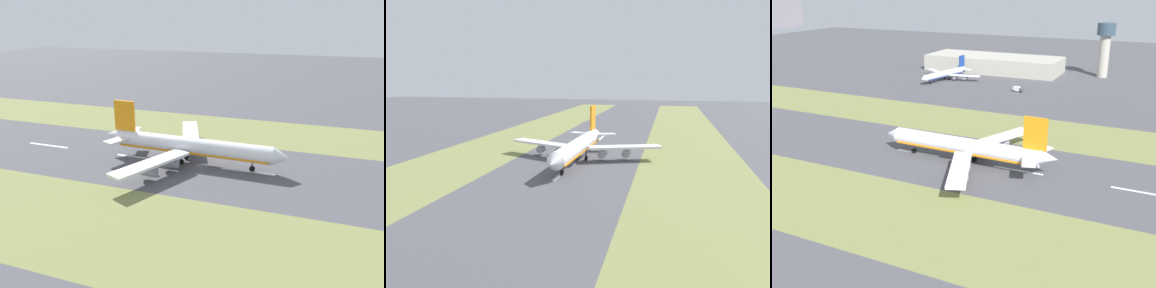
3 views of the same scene
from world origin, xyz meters
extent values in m
plane|color=#4C4C51|center=(0.00, 0.00, 0.00)|extent=(800.00, 800.00, 0.00)
cube|color=olive|center=(-45.00, 0.00, 0.00)|extent=(40.00, 600.00, 0.01)
cube|color=olive|center=(45.00, 0.00, 0.00)|extent=(40.00, 600.00, 0.01)
cube|color=silver|center=(0.00, -63.53, 0.01)|extent=(1.20, 18.00, 0.01)
cube|color=silver|center=(0.00, -23.53, 0.01)|extent=(1.20, 18.00, 0.01)
cube|color=silver|center=(0.00, 16.47, 0.01)|extent=(1.20, 18.00, 0.01)
cylinder|color=white|center=(-1.23, -3.53, 6.20)|extent=(7.19, 56.12, 6.00)
cone|color=white|center=(-0.58, 26.97, 6.20)|extent=(5.99, 5.12, 5.88)
cone|color=white|center=(-1.89, -34.52, 7.00)|extent=(5.23, 6.11, 5.10)
cube|color=orange|center=(-1.23, -3.53, 4.55)|extent=(6.85, 53.87, 0.70)
cube|color=white|center=(-18.88, -10.37, 5.30)|extent=(29.24, 15.90, 0.90)
cube|color=white|center=(16.11, -11.12, 5.30)|extent=(29.02, 16.95, 0.90)
cylinder|color=#93939E|center=(-10.31, -7.33, 2.85)|extent=(3.30, 4.87, 3.20)
cylinder|color=#93939E|center=(-19.38, -10.64, 2.85)|extent=(3.30, 4.87, 3.20)
cylinder|color=#93939E|center=(7.68, -7.72, 2.85)|extent=(3.30, 4.87, 3.20)
cylinder|color=#93939E|center=(16.61, -11.41, 2.85)|extent=(3.30, 4.87, 3.20)
cube|color=orange|center=(-1.78, -29.52, 14.70)|extent=(0.97, 8.02, 11.00)
cube|color=white|center=(-7.28, -29.40, 7.20)|extent=(10.84, 7.10, 0.60)
cube|color=white|center=(3.72, -29.64, 7.20)|extent=(10.89, 7.45, 0.60)
cylinder|color=#59595E|center=(-0.77, 17.75, 2.50)|extent=(0.50, 0.50, 3.20)
cylinder|color=black|center=(-0.77, 17.75, 0.90)|extent=(0.94, 1.82, 1.80)
cylinder|color=#59595E|center=(-3.89, -6.47, 2.50)|extent=(0.50, 0.50, 3.20)
cylinder|color=black|center=(-3.89, -6.47, 0.90)|extent=(0.94, 1.82, 1.80)
cylinder|color=#59595E|center=(1.31, -6.58, 2.50)|extent=(0.50, 0.50, 3.20)
cylinder|color=black|center=(1.31, -6.58, 0.90)|extent=(0.94, 1.82, 1.80)
camera|label=1|loc=(113.84, 36.63, 49.06)|focal=35.00mm
camera|label=2|loc=(-35.35, 136.25, 33.10)|focal=35.00mm
camera|label=3|loc=(-136.66, -67.84, 60.57)|focal=42.00mm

